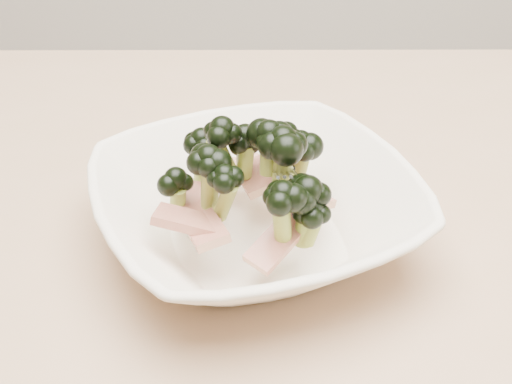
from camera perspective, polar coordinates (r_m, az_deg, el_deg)
dining_table at (r=0.68m, az=2.90°, el=-9.88°), size 1.20×0.80×0.75m
broccoli_dish at (r=0.58m, az=0.02°, el=-1.00°), size 0.34×0.34×0.12m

